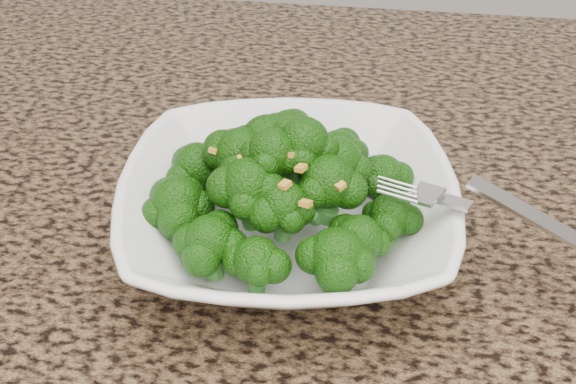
# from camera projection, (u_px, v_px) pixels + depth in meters

# --- Properties ---
(granite_counter) EXTENTS (1.64, 1.04, 0.03)m
(granite_counter) POSITION_uv_depth(u_px,v_px,m) (283.00, 293.00, 0.54)
(granite_counter) COLOR brown
(granite_counter) RESTS_ON cabinet
(bowl) EXTENTS (0.28, 0.28, 0.06)m
(bowl) POSITION_uv_depth(u_px,v_px,m) (288.00, 213.00, 0.54)
(bowl) COLOR white
(bowl) RESTS_ON granite_counter
(broccoli_pile) EXTENTS (0.22, 0.22, 0.07)m
(broccoli_pile) POSITION_uv_depth(u_px,v_px,m) (288.00, 138.00, 0.50)
(broccoli_pile) COLOR #164D08
(broccoli_pile) RESTS_ON bowl
(garlic_topping) EXTENTS (0.13, 0.13, 0.01)m
(garlic_topping) POSITION_uv_depth(u_px,v_px,m) (288.00, 89.00, 0.48)
(garlic_topping) COLOR gold
(garlic_topping) RESTS_ON broccoli_pile
(fork) EXTENTS (0.19, 0.12, 0.01)m
(fork) POSITION_uv_depth(u_px,v_px,m) (461.00, 203.00, 0.49)
(fork) COLOR silver
(fork) RESTS_ON bowl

